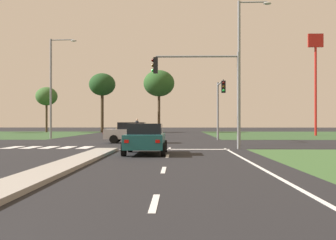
# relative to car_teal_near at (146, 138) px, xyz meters

# --- Properties ---
(ground_plane) EXTENTS (200.00, 200.00, 0.00)m
(ground_plane) POSITION_rel_car_teal_near_xyz_m (-2.38, 10.86, -0.78)
(ground_plane) COLOR black
(median_island_near) EXTENTS (1.20, 22.00, 0.14)m
(median_island_near) POSITION_rel_car_teal_near_xyz_m (-2.38, -8.14, -0.71)
(median_island_near) COLOR gray
(median_island_near) RESTS_ON ground
(median_island_far) EXTENTS (1.20, 36.00, 0.14)m
(median_island_far) POSITION_rel_car_teal_near_xyz_m (-2.38, 35.86, -0.71)
(median_island_far) COLOR #ADA89E
(median_island_far) RESTS_ON ground
(lane_dash_near) EXTENTS (0.14, 2.00, 0.01)m
(lane_dash_near) POSITION_rel_car_teal_near_xyz_m (1.12, -13.32, -0.78)
(lane_dash_near) COLOR silver
(lane_dash_near) RESTS_ON ground
(lane_dash_second) EXTENTS (0.14, 2.00, 0.01)m
(lane_dash_second) POSITION_rel_car_teal_near_xyz_m (1.12, -7.32, -0.78)
(lane_dash_second) COLOR silver
(lane_dash_second) RESTS_ON ground
(lane_dash_third) EXTENTS (0.14, 2.00, 0.01)m
(lane_dash_third) POSITION_rel_car_teal_near_xyz_m (1.12, -1.32, -0.78)
(lane_dash_third) COLOR silver
(lane_dash_third) RESTS_ON ground
(lane_dash_fourth) EXTENTS (0.14, 2.00, 0.01)m
(lane_dash_fourth) POSITION_rel_car_teal_near_xyz_m (1.12, 4.68, -0.78)
(lane_dash_fourth) COLOR silver
(lane_dash_fourth) RESTS_ON ground
(edge_line_right) EXTENTS (0.14, 24.00, 0.01)m
(edge_line_right) POSITION_rel_car_teal_near_xyz_m (4.47, -7.14, -0.78)
(edge_line_right) COLOR silver
(edge_line_right) RESTS_ON ground
(stop_bar_near) EXTENTS (6.40, 0.50, 0.01)m
(stop_bar_near) POSITION_rel_car_teal_near_xyz_m (1.42, 3.86, -0.78)
(stop_bar_near) COLOR silver
(stop_bar_near) RESTS_ON ground
(crosswalk_bar_near) EXTENTS (0.70, 2.80, 0.01)m
(crosswalk_bar_near) POSITION_rel_car_teal_near_xyz_m (-8.78, 5.66, -0.78)
(crosswalk_bar_near) COLOR silver
(crosswalk_bar_near) RESTS_ON ground
(crosswalk_bar_second) EXTENTS (0.70, 2.80, 0.01)m
(crosswalk_bar_second) POSITION_rel_car_teal_near_xyz_m (-7.63, 5.66, -0.78)
(crosswalk_bar_second) COLOR silver
(crosswalk_bar_second) RESTS_ON ground
(crosswalk_bar_third) EXTENTS (0.70, 2.80, 0.01)m
(crosswalk_bar_third) POSITION_rel_car_teal_near_xyz_m (-6.48, 5.66, -0.78)
(crosswalk_bar_third) COLOR silver
(crosswalk_bar_third) RESTS_ON ground
(crosswalk_bar_fourth) EXTENTS (0.70, 2.80, 0.01)m
(crosswalk_bar_fourth) POSITION_rel_car_teal_near_xyz_m (-5.33, 5.66, -0.78)
(crosswalk_bar_fourth) COLOR silver
(crosswalk_bar_fourth) RESTS_ON ground
(crosswalk_bar_fifth) EXTENTS (0.70, 2.80, 0.01)m
(crosswalk_bar_fifth) POSITION_rel_car_teal_near_xyz_m (-4.18, 5.66, -0.78)
(crosswalk_bar_fifth) COLOR silver
(crosswalk_bar_fifth) RESTS_ON ground
(car_teal_near) EXTENTS (2.06, 4.51, 1.53)m
(car_teal_near) POSITION_rel_car_teal_near_xyz_m (0.00, 0.00, 0.00)
(car_teal_near) COLOR #19565B
(car_teal_near) RESTS_ON ground
(car_beige_second) EXTENTS (2.00, 4.46, 1.51)m
(car_beige_second) POSITION_rel_car_teal_near_xyz_m (-4.81, 32.48, -0.01)
(car_beige_second) COLOR #BCAD8E
(car_beige_second) RESTS_ON ground
(car_silver_fourth) EXTENTS (4.47, 2.05, 1.58)m
(car_silver_fourth) POSITION_rel_car_teal_near_xyz_m (-1.76, 11.78, 0.03)
(car_silver_fourth) COLOR #B7B7BC
(car_silver_fourth) RESTS_ON ground
(traffic_signal_far_right) EXTENTS (0.32, 5.09, 5.15)m
(traffic_signal_far_right) POSITION_rel_car_teal_near_xyz_m (5.22, 15.52, 2.81)
(traffic_signal_far_right) COLOR gray
(traffic_signal_far_right) RESTS_ON ground
(traffic_signal_near_right) EXTENTS (5.27, 0.32, 5.75)m
(traffic_signal_near_right) POSITION_rel_car_teal_near_xyz_m (3.32, 4.26, 3.21)
(traffic_signal_near_right) COLOR gray
(traffic_signal_near_right) RESTS_ON ground
(street_lamp_second) EXTENTS (2.31, 0.31, 9.94)m
(street_lamp_second) POSITION_rel_car_teal_near_xyz_m (6.02, 8.42, 4.73)
(street_lamp_second) COLOR gray
(street_lamp_second) RESTS_ON ground
(street_lamp_third) EXTENTS (2.64, 0.44, 9.62)m
(street_lamp_third) POSITION_rel_car_teal_near_xyz_m (-10.38, 20.35, 4.60)
(street_lamp_third) COLOR gray
(street_lamp_third) RESTS_ON ground
(pedestrian_at_median) EXTENTS (0.34, 0.34, 1.82)m
(pedestrian_at_median) POSITION_rel_car_teal_near_xyz_m (-2.66, 24.77, 0.46)
(pedestrian_at_median) COLOR #4C4C4C
(pedestrian_at_median) RESTS_ON median_island_far
(fastfood_pole_sign) EXTENTS (1.80, 0.40, 12.13)m
(fastfood_pole_sign) POSITION_rel_car_teal_near_xyz_m (18.08, 30.88, 8.02)
(fastfood_pole_sign) COLOR red
(fastfood_pole_sign) RESTS_ON ground
(treeline_second) EXTENTS (3.42, 3.42, 7.17)m
(treeline_second) POSITION_rel_car_teal_near_xyz_m (-19.11, 47.65, 4.88)
(treeline_second) COLOR #423323
(treeline_second) RESTS_ON ground
(treeline_third) EXTENTS (4.12, 4.12, 9.26)m
(treeline_third) POSITION_rel_car_teal_near_xyz_m (-10.10, 46.80, 6.63)
(treeline_third) COLOR #423323
(treeline_third) RESTS_ON ground
(treeline_fourth) EXTENTS (4.87, 4.87, 9.79)m
(treeline_fourth) POSITION_rel_car_teal_near_xyz_m (-1.25, 47.45, 6.89)
(treeline_fourth) COLOR #423323
(treeline_fourth) RESTS_ON ground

